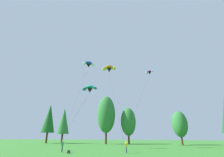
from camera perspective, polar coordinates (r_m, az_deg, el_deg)
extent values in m
cylinder|color=#472D19|center=(64.10, -22.47, -19.13)|extent=(0.65, 0.65, 3.54)
cone|color=#19561E|center=(64.42, -21.65, -13.12)|extent=(4.60, 4.60, 10.08)
cylinder|color=#472D19|center=(59.81, -17.58, -19.93)|extent=(0.60, 0.60, 3.07)
cone|color=#2D7033|center=(60.04, -16.97, -14.31)|extent=(4.20, 4.20, 8.75)
cylinder|color=#472D19|center=(53.01, -2.20, -20.48)|extent=(0.67, 0.67, 3.78)
ellipsoid|color=#2D7033|center=(53.47, -2.10, -12.66)|extent=(5.88, 5.88, 11.85)
cylinder|color=#472D19|center=(53.55, 6.09, -20.90)|extent=(0.58, 0.58, 2.82)
ellipsoid|color=#2D7033|center=(53.75, 5.87, -15.11)|extent=(4.84, 4.84, 8.84)
cylinder|color=#472D19|center=(51.51, 23.88, -19.72)|extent=(0.53, 0.53, 2.33)
ellipsoid|color=#2D7033|center=(51.61, 23.17, -14.80)|extent=(4.30, 4.30, 7.28)
cylinder|color=navy|center=(26.93, -17.57, -23.08)|extent=(0.17, 0.17, 0.84)
cylinder|color=navy|center=(27.13, -17.48, -23.07)|extent=(0.17, 0.17, 0.84)
cube|color=#2D8E47|center=(26.99, -17.36, -21.56)|extent=(0.37, 0.44, 0.60)
sphere|color=tan|center=(26.98, -17.26, -20.63)|extent=(0.22, 0.22, 0.22)
cylinder|color=#2D8E47|center=(26.75, -17.43, -21.23)|extent=(0.52, 0.28, 0.35)
cylinder|color=#2D8E47|center=(27.22, -17.22, -21.21)|extent=(0.52, 0.28, 0.35)
cylinder|color=navy|center=(24.54, 5.16, -24.23)|extent=(0.15, 0.15, 0.84)
cylinder|color=navy|center=(24.74, 5.20, -24.19)|extent=(0.15, 0.15, 0.84)
cube|color=yellow|center=(24.60, 5.13, -22.54)|extent=(0.29, 0.41, 0.60)
sphere|color=tan|center=(24.58, 5.09, -21.51)|extent=(0.22, 0.22, 0.22)
cylinder|color=yellow|center=(24.35, 5.06, -22.19)|extent=(0.53, 0.16, 0.35)
cylinder|color=yellow|center=(24.83, 5.16, -22.14)|extent=(0.53, 0.16, 0.35)
ellipsoid|color=blue|center=(49.61, -8.35, 5.51)|extent=(2.63, 2.49, 1.19)
ellipsoid|color=white|center=(49.70, -6.79, 4.88)|extent=(1.55, 1.57, 1.37)
ellipsoid|color=white|center=(49.21, -9.97, 5.32)|extent=(1.53, 1.59, 1.37)
cone|color=black|center=(49.36, -8.43, 4.55)|extent=(1.76, 1.76, 1.08)
cylinder|color=black|center=(37.18, -11.72, -4.66)|extent=(5.06, 17.77, 20.50)
ellipsoid|color=orange|center=(39.21, -1.02, 4.04)|extent=(2.14, 1.63, 1.17)
ellipsoid|color=yellow|center=(38.94, 0.76, 3.67)|extent=(1.32, 1.24, 1.29)
ellipsoid|color=yellow|center=(39.24, -2.78, 3.49)|extent=(1.13, 1.27, 1.29)
cone|color=black|center=(39.02, -1.00, 2.97)|extent=(1.28, 1.28, 0.94)
cylinder|color=black|center=(31.05, 0.93, -6.86)|extent=(5.72, 10.07, 15.44)
ellipsoid|color=teal|center=(35.31, -8.02, -3.05)|extent=(2.05, 1.24, 0.84)
ellipsoid|color=#0F666B|center=(34.66, -6.17, -3.42)|extent=(1.17, 1.04, 1.06)
ellipsoid|color=#0F666B|center=(35.79, -9.87, -3.78)|extent=(1.20, 1.05, 1.06)
cone|color=black|center=(35.18, -8.00, -4.31)|extent=(1.17, 1.17, 0.98)
cylinder|color=black|center=(30.66, -12.24, -11.82)|extent=(0.49, 8.19, 9.58)
ellipsoid|color=purple|center=(47.54, 13.28, 2.56)|extent=(1.79, 1.53, 0.73)
ellipsoid|color=silver|center=(46.96, 14.29, 2.58)|extent=(1.01, 0.99, 0.88)
ellipsoid|color=silver|center=(47.93, 12.35, 1.94)|extent=(1.03, 1.03, 0.88)
cone|color=black|center=(47.38, 13.39, 1.87)|extent=(1.19, 1.19, 0.75)
cylinder|color=black|center=(35.19, 10.42, -6.37)|extent=(3.31, 20.13, 17.54)
cube|color=black|center=(24.89, -15.34, -24.11)|extent=(0.36, 0.29, 0.40)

